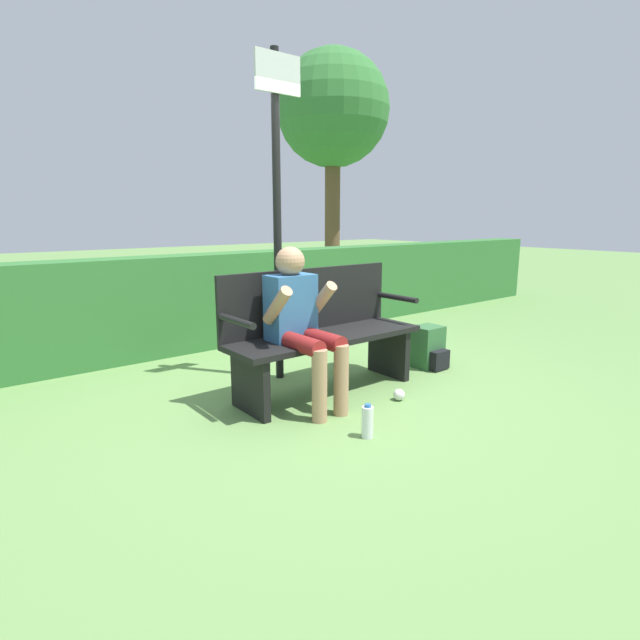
{
  "coord_description": "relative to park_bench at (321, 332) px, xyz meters",
  "views": [
    {
      "loc": [
        -2.5,
        -3.04,
        1.44
      ],
      "look_at": [
        -0.15,
        -0.1,
        0.65
      ],
      "focal_mm": 28.0,
      "sensor_mm": 36.0,
      "label": 1
    }
  ],
  "objects": [
    {
      "name": "person_seated",
      "position": [
        -0.32,
        -0.15,
        0.18
      ],
      "size": [
        0.5,
        0.65,
        1.21
      ],
      "color": "#336699",
      "rests_on": "ground"
    },
    {
      "name": "hedge_back",
      "position": [
        0.0,
        1.94,
        0.01
      ],
      "size": [
        12.0,
        0.42,
        1.03
      ],
      "color": "#337033",
      "rests_on": "ground"
    },
    {
      "name": "signpost",
      "position": [
        -0.08,
        0.49,
        1.1
      ],
      "size": [
        0.43,
        0.09,
        2.76
      ],
      "color": "black",
      "rests_on": "ground"
    },
    {
      "name": "water_bottle",
      "position": [
        -0.34,
        -0.91,
        -0.39
      ],
      "size": [
        0.08,
        0.08,
        0.23
      ],
      "color": "white",
      "rests_on": "ground"
    },
    {
      "name": "backpack",
      "position": [
        1.22,
        -0.14,
        -0.31
      ],
      "size": [
        0.27,
        0.31,
        0.4
      ],
      "color": "#336638",
      "rests_on": "ground"
    },
    {
      "name": "litter_crumple",
      "position": [
        0.33,
        -0.58,
        -0.46
      ],
      "size": [
        0.09,
        0.09,
        0.09
      ],
      "color": "silver",
      "rests_on": "ground"
    },
    {
      "name": "tree",
      "position": [
        4.6,
        5.35,
        3.07
      ],
      "size": [
        2.36,
        2.36,
        4.8
      ],
      "color": "brown",
      "rests_on": "ground"
    },
    {
      "name": "park_bench",
      "position": [
        0.0,
        0.0,
        0.0
      ],
      "size": [
        1.7,
        0.52,
        1.01
      ],
      "color": "black",
      "rests_on": "ground"
    },
    {
      "name": "ground_plane",
      "position": [
        0.0,
        -0.08,
        -0.5
      ],
      "size": [
        40.0,
        40.0,
        0.0
      ],
      "primitive_type": "plane",
      "color": "#668E4C"
    }
  ]
}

